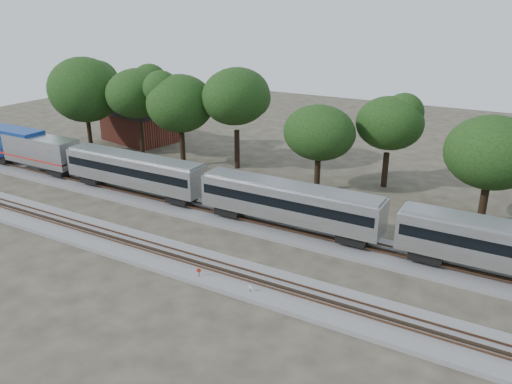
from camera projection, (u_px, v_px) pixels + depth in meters
ground at (228, 250)px, 45.36m from camera, size 160.00×160.00×0.00m
track_far at (260, 224)px, 50.17m from camera, size 160.00×5.00×0.73m
track_near at (203, 267)px, 42.04m from camera, size 160.00×5.00×0.73m
train at (393, 222)px, 42.97m from camera, size 114.51×3.27×4.83m
switch_stand_red at (199, 273)px, 40.07m from camera, size 0.33×0.18×1.11m
switch_stand_white at (250, 289)px, 37.97m from camera, size 0.30×0.06×0.93m
switch_lever at (275, 299)px, 37.55m from camera, size 0.57×0.46×0.30m
brick_building at (140, 124)px, 80.85m from camera, size 12.64×10.03×5.44m
tree_0 at (84, 90)px, 72.54m from camera, size 9.41×9.41×13.27m
tree_1 at (138, 93)px, 70.57m from camera, size 9.27×9.27×13.07m
tree_2 at (180, 104)px, 65.77m from camera, size 8.80×8.80×12.41m
tree_3 at (236, 96)px, 64.67m from camera, size 9.89×9.89×13.95m
tree_4 at (319, 133)px, 57.26m from camera, size 7.23×7.23×10.19m
tree_5 at (390, 123)px, 58.43m from camera, size 8.00×8.00×11.27m
tree_6 at (492, 153)px, 48.19m from camera, size 7.63×7.63×10.76m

